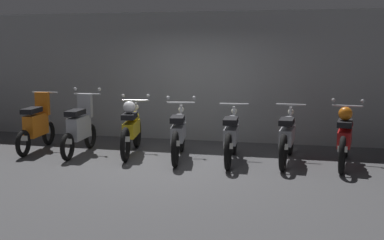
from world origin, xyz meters
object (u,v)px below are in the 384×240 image
object	(u,v)px
motorbike_slot_0	(37,125)
motorbike_slot_3	(179,133)
motorbike_slot_5	(287,136)
motorbike_slot_6	(345,136)
motorbike_slot_2	(131,128)
motorbike_slot_4	(231,135)
motorbike_slot_1	(80,128)

from	to	relation	value
motorbike_slot_0	motorbike_slot_3	xyz separation A→B (m)	(3.02, -0.06, -0.03)
motorbike_slot_5	motorbike_slot_6	world-z (taller)	motorbike_slot_6
motorbike_slot_3	motorbike_slot_5	size ratio (longest dim) A/B	0.99
motorbike_slot_5	motorbike_slot_6	xyz separation A→B (m)	(1.01, 0.00, 0.04)
motorbike_slot_2	motorbike_slot_0	bearing A→B (deg)	-177.15
motorbike_slot_0	motorbike_slot_3	size ratio (longest dim) A/B	0.87
motorbike_slot_3	motorbike_slot_4	bearing A→B (deg)	-0.05
motorbike_slot_0	motorbike_slot_5	size ratio (longest dim) A/B	0.86
motorbike_slot_3	motorbike_slot_0	bearing A→B (deg)	178.94
motorbike_slot_1	motorbike_slot_5	xyz separation A→B (m)	(4.03, 0.19, -0.04)
motorbike_slot_2	motorbike_slot_4	distance (m)	2.02
motorbike_slot_0	motorbike_slot_6	xyz separation A→B (m)	(6.04, 0.10, 0.00)
motorbike_slot_2	motorbike_slot_3	world-z (taller)	same
motorbike_slot_2	motorbike_slot_3	distance (m)	1.02
motorbike_slot_6	motorbike_slot_5	bearing A→B (deg)	-179.86
motorbike_slot_4	motorbike_slot_3	bearing A→B (deg)	179.95
motorbike_slot_2	motorbike_slot_5	size ratio (longest dim) A/B	0.99
motorbike_slot_5	motorbike_slot_6	size ratio (longest dim) A/B	1.00
motorbike_slot_3	motorbike_slot_6	xyz separation A→B (m)	(3.03, 0.15, 0.04)
motorbike_slot_0	motorbike_slot_2	size ratio (longest dim) A/B	0.87
motorbike_slot_1	motorbike_slot_2	world-z (taller)	motorbike_slot_1
motorbike_slot_3	motorbike_slot_5	bearing A→B (deg)	4.22
motorbike_slot_2	motorbike_slot_6	world-z (taller)	same
motorbike_slot_1	motorbike_slot_3	distance (m)	2.01
motorbike_slot_1	motorbike_slot_0	bearing A→B (deg)	174.27
motorbike_slot_0	motorbike_slot_4	world-z (taller)	motorbike_slot_0
motorbike_slot_3	motorbike_slot_4	world-z (taller)	motorbike_slot_3
motorbike_slot_3	motorbike_slot_4	xyz separation A→B (m)	(1.01, -0.00, -0.00)
motorbike_slot_1	motorbike_slot_5	size ratio (longest dim) A/B	0.86
motorbike_slot_4	motorbike_slot_0	bearing A→B (deg)	179.19
motorbike_slot_2	motorbike_slot_6	xyz separation A→B (m)	(4.03, -0.01, 0.00)
motorbike_slot_1	motorbike_slot_6	bearing A→B (deg)	2.23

